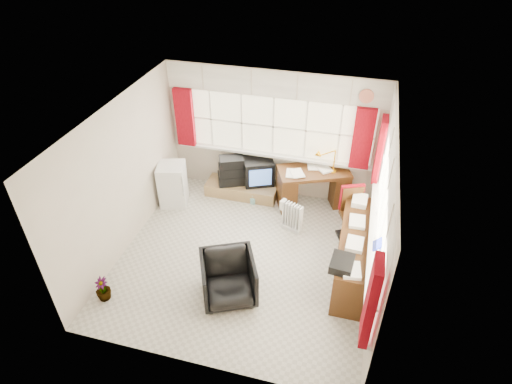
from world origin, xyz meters
TOP-DOWN VIEW (x-y plane):
  - ground at (0.00, 0.00)m, footprint 4.00×4.00m
  - room_walls at (0.00, 0.00)m, footprint 4.00×4.00m
  - window_back at (0.00, 1.94)m, footprint 3.70×0.12m
  - window_right at (1.94, 0.00)m, footprint 0.12×3.70m
  - curtains at (0.92, 0.93)m, footprint 3.83×3.83m
  - overhead_cabinets at (0.98, 0.98)m, footprint 3.98×3.98m
  - desk at (0.83, 1.80)m, footprint 1.45×1.10m
  - desk_lamp at (1.17, 1.84)m, footprint 0.20×0.18m
  - task_chair at (1.60, 1.06)m, footprint 0.54×0.56m
  - office_chair at (-0.00, -0.81)m, footprint 1.03×1.04m
  - radiator at (0.61, 0.93)m, footprint 0.40×0.28m
  - credenza at (1.73, 0.20)m, footprint 0.50×2.00m
  - file_tray at (1.56, -0.55)m, footprint 0.34×0.41m
  - tv_bench at (-0.55, 1.72)m, footprint 1.40×0.50m
  - crt_tv at (-0.26, 1.90)m, footprint 0.72×0.69m
  - hifi_stack at (-0.75, 1.73)m, footprint 0.63×0.53m
  - mini_fridge at (-1.74, 1.15)m, footprint 0.61×0.61m
  - spray_bottle_a at (-0.84, 1.71)m, footprint 0.13×0.13m
  - spray_bottle_b at (-0.25, 1.49)m, footprint 0.11×0.12m
  - flower_vase at (-1.78, -1.34)m, footprint 0.28×0.28m

SIDE VIEW (x-z plane):
  - ground at x=0.00m, z-range 0.00..0.00m
  - spray_bottle_b at x=-0.25m, z-range 0.00..0.20m
  - tv_bench at x=-0.55m, z-range 0.00..0.25m
  - spray_bottle_a at x=-0.84m, z-range 0.00..0.33m
  - flower_vase at x=-1.78m, z-range 0.00..0.40m
  - radiator at x=0.61m, z-range -0.05..0.51m
  - office_chair at x=0.00m, z-range 0.00..0.72m
  - credenza at x=1.73m, z-range -0.03..0.82m
  - desk at x=0.83m, z-range 0.02..0.81m
  - mini_fridge at x=-1.74m, z-range 0.00..0.84m
  - crt_tv at x=-0.26m, z-range 0.25..0.76m
  - hifi_stack at x=-0.75m, z-range 0.23..0.80m
  - task_chair at x=1.60m, z-range 0.03..1.02m
  - file_tray at x=1.56m, z-range 0.75..0.88m
  - window_back at x=0.00m, z-range -0.85..2.75m
  - window_right at x=1.94m, z-range -0.85..2.75m
  - desk_lamp at x=1.17m, z-range 0.84..1.32m
  - curtains at x=0.92m, z-range 0.88..2.03m
  - room_walls at x=0.00m, z-range -0.50..3.50m
  - overhead_cabinets at x=0.98m, z-range 2.01..2.49m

